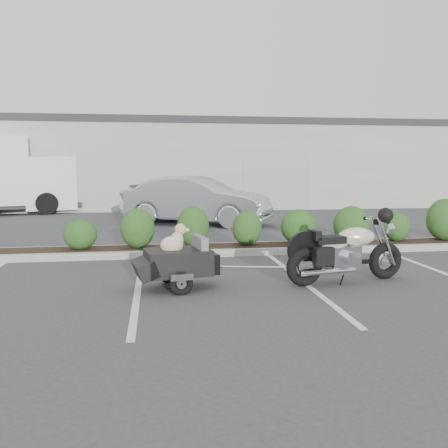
{
  "coord_description": "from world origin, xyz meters",
  "views": [
    {
      "loc": [
        -1.2,
        -8.07,
        1.92
      ],
      "look_at": [
        0.16,
        1.33,
        0.75
      ],
      "focal_mm": 38.0,
      "sensor_mm": 36.0,
      "label": 1
    }
  ],
  "objects": [
    {
      "name": "dumpster",
      "position": [
        -1.03,
        9.2,
        0.63
      ],
      "size": [
        2.2,
        1.82,
        1.24
      ],
      "rotation": [
        0.0,
        0.0,
        -0.32
      ],
      "color": "navy",
      "rests_on": "ground"
    },
    {
      "name": "motorcycle",
      "position": [
        1.9,
        -0.77,
        0.5
      ],
      "size": [
        2.17,
        0.9,
        1.25
      ],
      "rotation": [
        0.0,
        0.0,
        0.19
      ],
      "color": "black",
      "rests_on": "ground"
    },
    {
      "name": "pet_trailer",
      "position": [
        -0.89,
        -0.75,
        0.44
      ],
      "size": [
        1.76,
        1.01,
        1.04
      ],
      "rotation": [
        0.0,
        0.0,
        0.19
      ],
      "color": "black",
      "rests_on": "ground"
    },
    {
      "name": "planter_kerb",
      "position": [
        1.0,
        2.2,
        0.07
      ],
      "size": [
        12.0,
        1.0,
        0.15
      ],
      "primitive_type": "cube",
      "color": "#9E9E93",
      "rests_on": "ground"
    },
    {
      "name": "ground",
      "position": [
        0.0,
        0.0,
        0.0
      ],
      "size": [
        90.0,
        90.0,
        0.0
      ],
      "primitive_type": "plane",
      "color": "#38383A",
      "rests_on": "ground"
    },
    {
      "name": "sedan",
      "position": [
        0.12,
        7.4,
        0.79
      ],
      "size": [
        5.05,
        3.61,
        1.58
      ],
      "primitive_type": "imported",
      "rotation": [
        0.0,
        0.0,
        1.12
      ],
      "color": "#B0B1B8",
      "rests_on": "ground"
    },
    {
      "name": "building",
      "position": [
        0.0,
        17.0,
        2.0
      ],
      "size": [
        26.0,
        10.0,
        4.0
      ],
      "primitive_type": "cube",
      "color": "#9EA099",
      "rests_on": "ground"
    }
  ]
}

